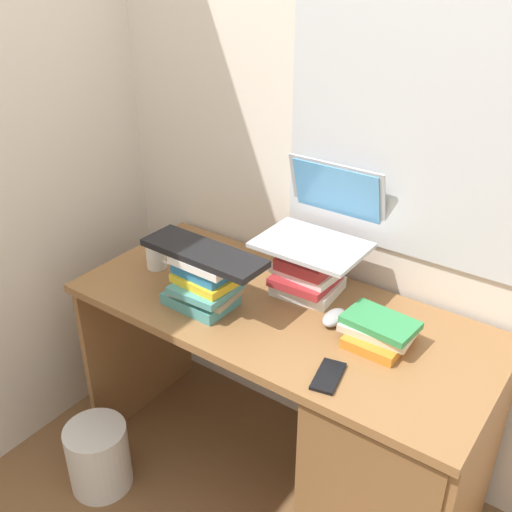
{
  "coord_description": "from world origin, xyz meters",
  "views": [
    {
      "loc": [
        0.88,
        -1.36,
        1.83
      ],
      "look_at": [
        -0.08,
        -0.02,
        0.92
      ],
      "focal_mm": 42.4,
      "sensor_mm": 36.0,
      "label": 1
    }
  ],
  "objects": [
    {
      "name": "book_stack_tall",
      "position": [
        0.01,
        0.14,
        0.82
      ],
      "size": [
        0.23,
        0.21,
        0.17
      ],
      "color": "white",
      "rests_on": "desk"
    },
    {
      "name": "computer_mouse",
      "position": [
        0.17,
        0.04,
        0.76
      ],
      "size": [
        0.06,
        0.1,
        0.04
      ],
      "primitive_type": "ellipsoid",
      "color": "#A5A8AD",
      "rests_on": "desk"
    },
    {
      "name": "keyboard",
      "position": [
        -0.22,
        -0.11,
        0.93
      ],
      "size": [
        0.42,
        0.15,
        0.02
      ],
      "primitive_type": "cube",
      "rotation": [
        0.0,
        0.0,
        -0.02
      ],
      "color": "black",
      "rests_on": "book_stack_keyboard_riser"
    },
    {
      "name": "wastebasket",
      "position": [
        -0.5,
        -0.41,
        0.13
      ],
      "size": [
        0.22,
        0.22,
        0.26
      ],
      "primitive_type": "cylinder",
      "color": "silver",
      "rests_on": "ground"
    },
    {
      "name": "book_stack_side",
      "position": [
        0.33,
        0.03,
        0.78
      ],
      "size": [
        0.22,
        0.19,
        0.08
      ],
      "color": "orange",
      "rests_on": "desk"
    },
    {
      "name": "wall_back",
      "position": [
        0.0,
        0.35,
        1.3
      ],
      "size": [
        6.0,
        0.06,
        2.6
      ],
      "color": "silver",
      "rests_on": "ground"
    },
    {
      "name": "mug",
      "position": [
        -0.51,
        -0.03,
        0.79
      ],
      "size": [
        0.11,
        0.07,
        0.1
      ],
      "color": "white",
      "rests_on": "desk"
    },
    {
      "name": "ground_plane",
      "position": [
        0.0,
        0.0,
        0.0
      ],
      "size": [
        6.0,
        6.0,
        0.0
      ],
      "primitive_type": "plane",
      "color": "brown"
    },
    {
      "name": "laptop",
      "position": [
        0.02,
        0.21,
        0.97
      ],
      "size": [
        0.35,
        0.31,
        0.25
      ],
      "color": "#B7BABF",
      "rests_on": "book_stack_tall"
    },
    {
      "name": "wall_left",
      "position": [
        -0.95,
        0.0,
        1.3
      ],
      "size": [
        0.05,
        6.0,
        2.6
      ],
      "primitive_type": "cube",
      "color": "beige",
      "rests_on": "ground"
    },
    {
      "name": "desk",
      "position": [
        0.35,
        -0.02,
        0.41
      ],
      "size": [
        1.38,
        0.61,
        0.74
      ],
      "color": "olive",
      "rests_on": "ground"
    },
    {
      "name": "cell_phone",
      "position": [
        0.29,
        -0.2,
        0.75
      ],
      "size": [
        0.09,
        0.15,
        0.01
      ],
      "primitive_type": "cube",
      "rotation": [
        0.0,
        0.0,
        0.21
      ],
      "color": "black",
      "rests_on": "desk"
    },
    {
      "name": "book_stack_keyboard_riser",
      "position": [
        -0.22,
        -0.11,
        0.83
      ],
      "size": [
        0.23,
        0.19,
        0.18
      ],
      "color": "teal",
      "rests_on": "desk"
    }
  ]
}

